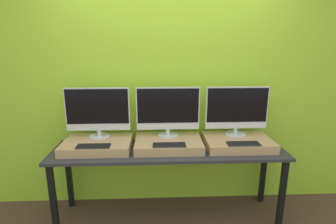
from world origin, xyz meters
TOP-DOWN VIEW (x-y plane):
  - wall_back at (0.00, 0.65)m, footprint 8.00×0.04m
  - workbench at (0.00, 0.29)m, footprint 2.31×0.58m
  - wooden_riser_left at (-0.71, 0.33)m, footprint 0.67×0.46m
  - monitor_left at (-0.71, 0.44)m, footprint 0.65×0.21m
  - keyboard_left at (-0.71, 0.16)m, footprint 0.31×0.12m
  - wooden_riser_center at (0.00, 0.33)m, footprint 0.67×0.46m
  - monitor_center at (0.00, 0.44)m, footprint 0.65×0.21m
  - keyboard_center at (0.00, 0.16)m, footprint 0.31×0.12m
  - wooden_riser_right at (0.71, 0.33)m, footprint 0.67×0.46m
  - monitor_right at (0.71, 0.44)m, footprint 0.65×0.21m
  - keyboard_right at (0.71, 0.16)m, footprint 0.31×0.12m

SIDE VIEW (x-z plane):
  - workbench at x=0.00m, z-range 0.31..1.08m
  - wooden_riser_left at x=-0.71m, z-range 0.77..0.86m
  - wooden_riser_center at x=0.00m, z-range 0.77..0.86m
  - wooden_riser_right at x=0.71m, z-range 0.77..0.86m
  - keyboard_left at x=-0.71m, z-range 0.86..0.88m
  - keyboard_center at x=0.00m, z-range 0.86..0.88m
  - keyboard_right at x=0.71m, z-range 0.86..0.88m
  - monitor_left at x=-0.71m, z-range 0.88..1.39m
  - monitor_center at x=0.00m, z-range 0.88..1.39m
  - monitor_right at x=0.71m, z-range 0.88..1.39m
  - wall_back at x=0.00m, z-range 0.00..2.60m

